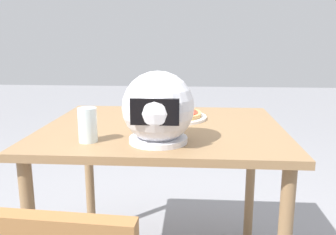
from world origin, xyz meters
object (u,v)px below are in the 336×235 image
Objects in this scene: motorcycle_helmet at (158,109)px; drinking_glass at (88,125)px; pizza at (173,113)px; dining_table at (163,147)px.

motorcycle_helmet reaches higher than drinking_glass.
motorcycle_helmet is (0.03, 0.40, 0.10)m from pizza.
motorcycle_helmet is 2.06× the size of drinking_glass.
drinking_glass is (0.29, 0.42, 0.04)m from pizza.
motorcycle_helmet reaches higher than dining_table.
dining_table is at bearing -88.82° from motorcycle_helmet.
motorcycle_helmet is (-0.01, 0.26, 0.22)m from dining_table.
dining_table is 3.92× the size of motorcycle_helmet.
drinking_glass is at bearing 2.58° from motorcycle_helmet.
drinking_glass reaches higher than pizza.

